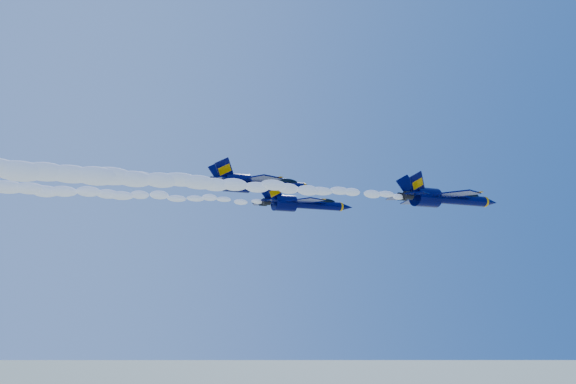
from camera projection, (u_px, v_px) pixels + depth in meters
name	position (u px, v px, depth m)	size (l,w,h in m)	color
jet_lead	(445.00, 198.00, 82.83)	(18.39, 15.09, 6.83)	#000236
smoke_trail_jet_lead	(225.00, 184.00, 67.69)	(53.21, 2.49, 2.24)	white
jet_second	(303.00, 204.00, 86.93)	(16.12, 13.22, 5.99)	#000236
smoke_trail_jet_second	(73.00, 192.00, 72.22)	(53.21, 2.18, 1.96)	white
jet_third	(259.00, 184.00, 93.25)	(19.97, 16.38, 7.42)	#000236
smoke_trail_jet_third	(26.00, 168.00, 77.81)	(53.21, 2.70, 2.43)	white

